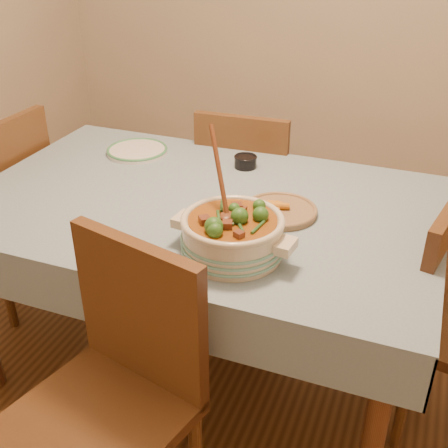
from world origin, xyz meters
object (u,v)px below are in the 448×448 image
(condiment_bowl, at_px, (245,161))
(dining_table, at_px, (201,223))
(chair_near, at_px, (117,384))
(fried_plate, at_px, (280,209))
(stew_casserole, at_px, (232,232))
(white_plate, at_px, (137,150))
(chair_far, at_px, (247,189))
(chair_left, at_px, (3,203))

(condiment_bowl, bearing_deg, dining_table, -98.45)
(chair_near, bearing_deg, fried_plate, 84.72)
(stew_casserole, height_order, white_plate, stew_casserole)
(white_plate, bearing_deg, condiment_bowl, 3.09)
(fried_plate, xyz_separation_m, chair_far, (-0.33, 0.62, -0.26))
(stew_casserole, height_order, chair_left, stew_casserole)
(condiment_bowl, relative_size, chair_far, 0.12)
(stew_casserole, distance_m, chair_left, 1.32)
(stew_casserole, xyz_separation_m, white_plate, (-0.66, 0.61, -0.07))
(condiment_bowl, bearing_deg, chair_left, -165.95)
(white_plate, xyz_separation_m, chair_near, (0.48, -1.01, -0.24))
(dining_table, relative_size, fried_plate, 5.63)
(stew_casserole, xyz_separation_m, fried_plate, (0.06, 0.30, -0.06))
(dining_table, distance_m, chair_left, 1.01)
(chair_far, xyz_separation_m, chair_left, (-0.96, -0.55, 0.01))
(white_plate, distance_m, chair_near, 1.14)
(dining_table, distance_m, fried_plate, 0.31)
(stew_casserole, xyz_separation_m, chair_far, (-0.27, 0.92, -0.32))
(stew_casserole, bearing_deg, fried_plate, 78.19)
(condiment_bowl, xyz_separation_m, chair_far, (-0.09, 0.29, -0.27))
(stew_casserole, bearing_deg, chair_near, -114.33)
(chair_far, relative_size, chair_near, 0.97)
(dining_table, bearing_deg, chair_near, -86.24)
(stew_casserole, relative_size, chair_far, 0.44)
(stew_casserole, height_order, chair_near, stew_casserole)
(stew_casserole, height_order, condiment_bowl, stew_casserole)
(chair_near, height_order, chair_left, chair_near)
(condiment_bowl, distance_m, chair_left, 1.11)
(stew_casserole, relative_size, fried_plate, 1.32)
(white_plate, distance_m, fried_plate, 0.79)
(stew_casserole, distance_m, condiment_bowl, 0.66)
(dining_table, bearing_deg, condiment_bowl, 81.55)
(fried_plate, bearing_deg, stew_casserole, -101.81)
(stew_casserole, xyz_separation_m, condiment_bowl, (-0.18, 0.63, -0.05))
(dining_table, height_order, white_plate, white_plate)
(dining_table, relative_size, stew_casserole, 4.27)
(white_plate, bearing_deg, chair_far, 39.04)
(chair_near, bearing_deg, condiment_bowl, 103.71)
(chair_left, bearing_deg, white_plate, 113.32)
(dining_table, xyz_separation_m, white_plate, (-0.43, 0.31, 0.10))
(fried_plate, relative_size, chair_near, 0.32)
(dining_table, bearing_deg, chair_left, 175.61)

